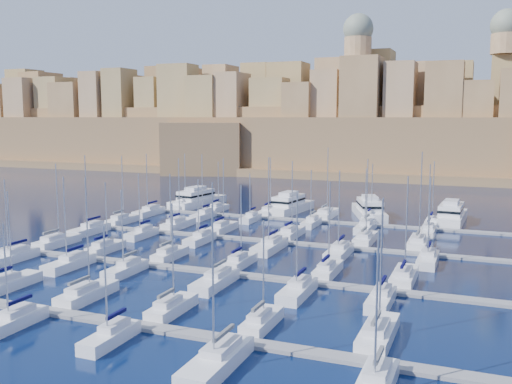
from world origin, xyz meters
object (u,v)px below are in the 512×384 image
at_px(motor_yacht_b, 289,205).
at_px(motor_yacht_c, 369,210).
at_px(motor_yacht_d, 451,215).
at_px(motor_yacht_a, 197,199).
at_px(sailboat_2, 87,294).
at_px(sailboat_4, 262,321).

bearing_deg(motor_yacht_b, motor_yacht_c, 1.18).
distance_m(motor_yacht_c, motor_yacht_d, 17.29).
bearing_deg(motor_yacht_c, motor_yacht_a, 179.79).
relative_size(sailboat_2, motor_yacht_b, 0.88).
xyz_separation_m(sailboat_2, motor_yacht_a, (-21.78, 70.61, 0.97)).
height_order(sailboat_4, motor_yacht_d, sailboat_4).
distance_m(sailboat_4, motor_yacht_c, 71.26).
bearing_deg(motor_yacht_d, motor_yacht_c, 178.80).
distance_m(sailboat_2, motor_yacht_d, 80.00).
bearing_deg(motor_yacht_d, motor_yacht_a, 179.51).
xyz_separation_m(motor_yacht_b, motor_yacht_d, (35.80, 0.02, 0.00)).
relative_size(motor_yacht_b, motor_yacht_d, 1.01).
relative_size(motor_yacht_a, motor_yacht_c, 1.01).
bearing_deg(motor_yacht_b, sailboat_2, -92.24).
distance_m(motor_yacht_b, motor_yacht_d, 35.80).
xyz_separation_m(sailboat_2, motor_yacht_c, (21.25, 70.46, 0.97)).
bearing_deg(motor_yacht_a, motor_yacht_d, -0.49).
distance_m(sailboat_2, motor_yacht_b, 70.14).
xyz_separation_m(motor_yacht_a, motor_yacht_d, (60.32, -0.52, -0.00)).
bearing_deg(sailboat_2, motor_yacht_a, 107.14).
bearing_deg(motor_yacht_d, motor_yacht_b, -179.97).
xyz_separation_m(sailboat_2, motor_yacht_d, (38.54, 70.09, 0.97)).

